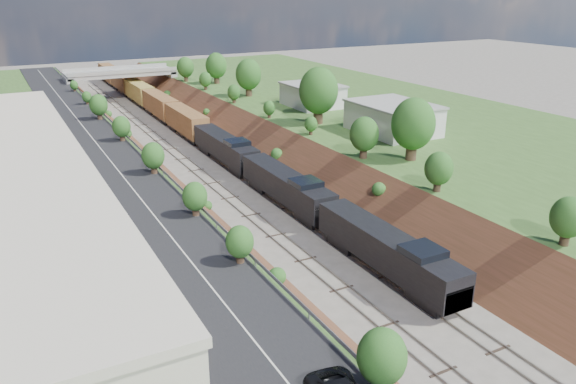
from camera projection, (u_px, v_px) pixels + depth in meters
name	position (u px, v px, depth m)	size (l,w,h in m)	color
platform_right	(407.00, 130.00, 92.84)	(44.00, 180.00, 5.00)	#365924
embankment_left	(144.00, 186.00, 74.34)	(7.07, 180.00, 7.07)	brown
embankment_right	(290.00, 163.00, 84.02)	(7.07, 180.00, 7.07)	brown
rail_left_track	(204.00, 176.00, 78.00)	(1.58, 180.00, 0.18)	gray
rail_right_track	(238.00, 170.00, 80.29)	(1.58, 180.00, 0.18)	gray
road	(105.00, 154.00, 70.62)	(8.00, 180.00, 0.10)	black
guardrail	(137.00, 146.00, 72.09)	(0.10, 171.00, 0.70)	#99999E
overpass	(121.00, 79.00, 128.92)	(24.50, 8.30, 7.40)	gray
white_building_near	(393.00, 119.00, 80.48)	(9.00, 12.00, 4.00)	silver
white_building_far	(313.00, 96.00, 98.58)	(8.00, 10.00, 3.60)	silver
tree_right_large	(413.00, 124.00, 66.84)	(5.25, 5.25, 7.61)	#473323
tree_left_crest	(272.00, 263.00, 38.38)	(2.45, 2.45, 3.55)	#473323
freight_train	(175.00, 114.00, 103.86)	(3.10, 141.23, 4.62)	black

